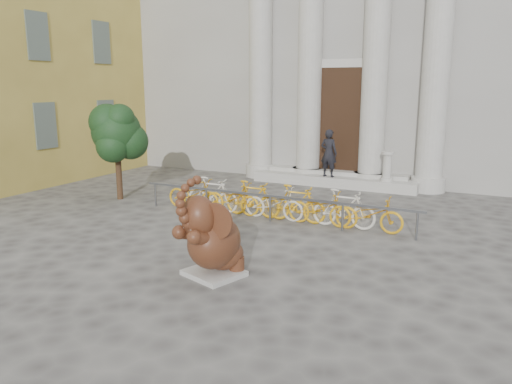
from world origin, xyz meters
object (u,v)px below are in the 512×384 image
at_px(elephant_statue, 212,240).
at_px(bike_rack, 274,201).
at_px(tree, 117,133).
at_px(pedestrian, 329,153).

distance_m(elephant_statue, bike_rack, 4.36).
height_order(elephant_statue, tree, tree).
distance_m(tree, pedestrian, 7.29).
xyz_separation_m(bike_rack, pedestrian, (-0.09, 4.93, 0.71)).
bearing_deg(bike_rack, pedestrian, 91.01).
bearing_deg(elephant_statue, bike_rack, 117.08).
relative_size(elephant_statue, tree, 0.66).
bearing_deg(pedestrian, elephant_statue, 102.41).
bearing_deg(bike_rack, tree, 179.76).
height_order(tree, pedestrian, tree).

